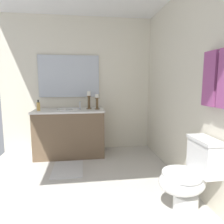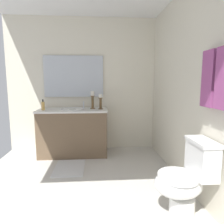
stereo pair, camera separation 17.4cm
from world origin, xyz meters
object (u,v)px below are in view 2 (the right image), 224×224
object	(u,v)px
candle_holder_tall	(100,101)
soap_bottle	(43,106)
toilet	(185,179)
candle_holder_short	(93,100)
towel_near_vanity	(208,79)
mirror	(74,76)
bath_mat	(70,168)
sink_basin	(73,111)
vanity_cabinet	(73,132)
towel_center	(223,78)

from	to	relation	value
candle_holder_tall	soap_bottle	xyz separation A→B (m)	(0.05, -0.98, -0.06)
soap_bottle	toilet	world-z (taller)	soap_bottle
candle_holder_tall	soap_bottle	distance (m)	0.98
candle_holder_short	soap_bottle	xyz separation A→B (m)	(0.11, -0.84, -0.09)
soap_bottle	towel_near_vanity	size ratio (longest dim) A/B	0.34
mirror	bath_mat	xyz separation A→B (m)	(0.91, 0.00, -1.38)
mirror	candle_holder_short	xyz separation A→B (m)	(0.23, 0.35, -0.41)
soap_bottle	towel_near_vanity	bearing A→B (deg)	49.67
sink_basin	candle_holder_short	size ratio (longest dim) A/B	1.30
candle_holder_short	towel_near_vanity	distance (m)	2.11
towel_near_vanity	candle_holder_tall	bearing A→B (deg)	-150.23
candle_holder_short	bath_mat	distance (m)	1.23
vanity_cabinet	towel_center	distance (m)	2.59
soap_bottle	towel_near_vanity	distance (m)	2.59
mirror	towel_near_vanity	bearing A→B (deg)	36.18
towel_near_vanity	toilet	bearing A→B (deg)	-68.94
candle_holder_short	bath_mat	world-z (taller)	candle_holder_short
sink_basin	towel_center	distance (m)	2.49
sink_basin	towel_near_vanity	distance (m)	2.31
vanity_cabinet	towel_center	size ratio (longest dim) A/B	2.32
bath_mat	sink_basin	bearing A→B (deg)	179.91
vanity_cabinet	candle_holder_tall	bearing A→B (deg)	88.58
sink_basin	soap_bottle	xyz separation A→B (m)	(0.06, -0.49, 0.11)
vanity_cabinet	candle_holder_short	bearing A→B (deg)	98.32
candle_holder_short	towel_center	world-z (taller)	towel_center
towel_center	sink_basin	bearing A→B (deg)	-143.08
mirror	candle_holder_tall	distance (m)	0.71
mirror	candle_holder_short	size ratio (longest dim) A/B	3.50
towel_near_vanity	bath_mat	xyz separation A→B (m)	(-1.09, -1.46, -1.31)
bath_mat	soap_bottle	bearing A→B (deg)	-139.01
candle_holder_short	towel_near_vanity	xyz separation A→B (m)	(1.76, 1.11, 0.34)
mirror	toilet	world-z (taller)	mirror
sink_basin	bath_mat	size ratio (longest dim) A/B	0.67
sink_basin	candle_holder_tall	xyz separation A→B (m)	(0.01, 0.48, 0.18)
vanity_cabinet	sink_basin	bearing A→B (deg)	90.00
candle_holder_tall	toilet	distance (m)	2.03
towel_near_vanity	towel_center	bearing A→B (deg)	0.00
bath_mat	mirror	bearing A→B (deg)	-180.00
toilet	towel_near_vanity	world-z (taller)	towel_near_vanity
candle_holder_short	toilet	size ratio (longest dim) A/B	0.41
vanity_cabinet	towel_center	world-z (taller)	towel_center
soap_bottle	towel_near_vanity	world-z (taller)	towel_near_vanity
sink_basin	candle_holder_short	world-z (taller)	candle_holder_short
towel_center	soap_bottle	bearing A→B (deg)	-133.96
soap_bottle	bath_mat	size ratio (longest dim) A/B	0.30
candle_holder_short	towel_center	xyz separation A→B (m)	(1.99, 1.11, 0.34)
towel_near_vanity	bath_mat	size ratio (longest dim) A/B	0.88
candle_holder_tall	towel_center	size ratio (longest dim) A/B	0.51
candle_holder_tall	toilet	world-z (taller)	candle_holder_tall
sink_basin	towel_near_vanity	bearing A→B (deg)	40.37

